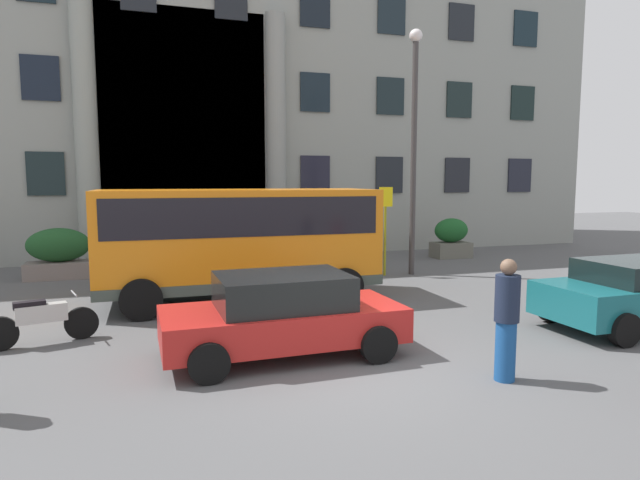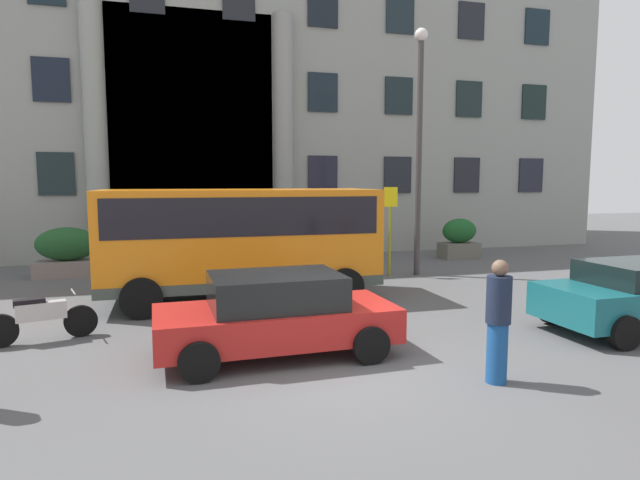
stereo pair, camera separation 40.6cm
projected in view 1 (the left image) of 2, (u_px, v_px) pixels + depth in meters
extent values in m
cube|color=#545456|center=(363.00, 374.00, 8.37)|extent=(80.00, 64.00, 0.12)
cube|color=gray|center=(217.00, 85.00, 24.13)|extent=(32.24, 9.00, 14.51)
cube|color=black|center=(185.00, 136.00, 19.70)|extent=(5.93, 0.12, 9.15)
cylinder|color=gray|center=(86.00, 133.00, 18.39)|extent=(0.76, 0.76, 9.15)
cylinder|color=gray|center=(276.00, 138.00, 20.41)|extent=(0.76, 0.76, 9.15)
cube|color=black|center=(46.00, 174.00, 18.34)|extent=(1.20, 0.08, 1.49)
cube|color=black|center=(315.00, 175.00, 21.26)|extent=(1.20, 0.08, 1.49)
cube|color=black|center=(389.00, 175.00, 22.23)|extent=(1.20, 0.08, 1.49)
cube|color=black|center=(457.00, 175.00, 23.20)|extent=(1.20, 0.08, 1.49)
cube|color=black|center=(520.00, 175.00, 24.18)|extent=(1.20, 0.08, 1.49)
cube|color=black|center=(40.00, 78.00, 17.99)|extent=(1.20, 0.08, 1.49)
cube|color=black|center=(315.00, 92.00, 20.91)|extent=(1.20, 0.08, 1.49)
cube|color=black|center=(390.00, 96.00, 21.88)|extent=(1.20, 0.08, 1.49)
cube|color=black|center=(459.00, 100.00, 22.85)|extent=(1.20, 0.08, 1.49)
cube|color=black|center=(523.00, 103.00, 23.82)|extent=(1.20, 0.08, 1.49)
cube|color=black|center=(315.00, 7.00, 20.55)|extent=(1.20, 0.08, 1.49)
cube|color=#18242B|center=(392.00, 15.00, 21.53)|extent=(1.20, 0.08, 1.49)
cube|color=black|center=(461.00, 22.00, 22.50)|extent=(1.20, 0.08, 1.49)
cube|color=black|center=(526.00, 29.00, 23.47)|extent=(1.20, 0.08, 1.49)
cube|color=orange|center=(239.00, 237.00, 13.08)|extent=(6.57, 2.49, 2.29)
cube|color=black|center=(239.00, 214.00, 13.02)|extent=(6.18, 2.52, 0.88)
cube|color=black|center=(361.00, 219.00, 14.02)|extent=(0.07, 2.08, 1.10)
cube|color=#424B43|center=(240.00, 278.00, 13.20)|extent=(6.57, 2.53, 0.24)
cylinder|color=black|center=(314.00, 270.00, 15.08)|extent=(0.90, 0.28, 0.90)
cylinder|color=black|center=(344.00, 286.00, 12.74)|extent=(0.90, 0.28, 0.90)
cylinder|color=black|center=(142.00, 279.00, 13.68)|extent=(0.90, 0.28, 0.90)
cylinder|color=black|center=(141.00, 299.00, 11.34)|extent=(0.90, 0.28, 0.90)
cylinder|color=olive|center=(385.00, 232.00, 16.64)|extent=(0.08, 0.08, 2.71)
cube|color=yellow|center=(386.00, 197.00, 16.49)|extent=(0.44, 0.03, 0.60)
cube|color=gray|center=(310.00, 254.00, 19.31)|extent=(1.40, 0.88, 0.65)
ellipsoid|color=#376332|center=(310.00, 235.00, 19.23)|extent=(1.35, 0.79, 0.75)
cube|color=#646257|center=(451.00, 250.00, 20.65)|extent=(1.44, 0.87, 0.59)
ellipsoid|color=#1A5223|center=(451.00, 230.00, 20.57)|extent=(1.38, 0.78, 0.93)
cube|color=gray|center=(60.00, 270.00, 16.28)|extent=(1.88, 0.93, 0.50)
ellipsoid|color=#1D4C23|center=(58.00, 245.00, 16.19)|extent=(1.81, 0.84, 1.03)
cube|color=red|center=(283.00, 323.00, 9.05)|extent=(4.05, 1.86, 0.57)
cube|color=black|center=(283.00, 291.00, 8.99)|extent=(2.21, 1.60, 0.56)
cylinder|color=black|center=(339.00, 318.00, 10.35)|extent=(0.63, 0.22, 0.62)
cylinder|color=black|center=(378.00, 344.00, 8.70)|extent=(0.63, 0.22, 0.62)
cylinder|color=black|center=(195.00, 331.00, 9.45)|extent=(0.63, 0.22, 0.62)
cylinder|color=black|center=(209.00, 363.00, 7.81)|extent=(0.63, 0.22, 0.62)
cube|color=#176168|center=(640.00, 298.00, 10.80)|extent=(4.14, 1.86, 0.67)
cylinder|color=black|center=(552.00, 307.00, 11.23)|extent=(0.62, 0.21, 0.62)
cylinder|color=black|center=(625.00, 330.00, 9.54)|extent=(0.62, 0.21, 0.62)
cylinder|color=black|center=(82.00, 323.00, 10.03)|extent=(0.61, 0.26, 0.60)
cylinder|color=black|center=(0.00, 334.00, 9.32)|extent=(0.61, 0.27, 0.60)
cube|color=#BCB8B2|center=(41.00, 313.00, 9.64)|extent=(0.88, 0.46, 0.32)
cube|color=black|center=(29.00, 305.00, 9.53)|extent=(0.55, 0.33, 0.12)
cylinder|color=#A5A5A8|center=(74.00, 293.00, 9.91)|extent=(0.17, 0.54, 0.03)
cylinder|color=navy|center=(505.00, 351.00, 7.92)|extent=(0.30, 0.30, 0.90)
cylinder|color=#192238|center=(507.00, 298.00, 7.84)|extent=(0.36, 0.36, 0.69)
sphere|color=brown|center=(509.00, 267.00, 7.78)|extent=(0.24, 0.24, 0.24)
cylinder|color=#3D3939|center=(413.00, 161.00, 16.62)|extent=(0.18, 0.18, 7.14)
sphere|color=white|center=(416.00, 36.00, 16.21)|extent=(0.40, 0.40, 0.40)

